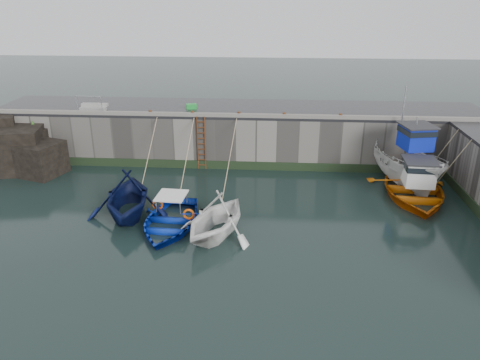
# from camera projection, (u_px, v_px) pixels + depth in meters

# --- Properties ---
(ground) EXTENTS (120.00, 120.00, 0.00)m
(ground) POSITION_uv_depth(u_px,v_px,m) (216.00, 257.00, 18.75)
(ground) COLOR black
(ground) RESTS_ON ground
(quay_back) EXTENTS (30.00, 5.00, 3.00)m
(quay_back) POSITION_uv_depth(u_px,v_px,m) (238.00, 133.00, 29.73)
(quay_back) COLOR slate
(quay_back) RESTS_ON ground
(road_back) EXTENTS (30.00, 5.00, 0.16)m
(road_back) POSITION_uv_depth(u_px,v_px,m) (238.00, 109.00, 29.14)
(road_back) COLOR black
(road_back) RESTS_ON quay_back
(kerb_back) EXTENTS (30.00, 0.30, 0.20)m
(kerb_back) POSITION_uv_depth(u_px,v_px,m) (235.00, 115.00, 26.90)
(kerb_back) COLOR slate
(kerb_back) RESTS_ON road_back
(algae_back) EXTENTS (30.00, 0.08, 0.50)m
(algae_back) POSITION_uv_depth(u_px,v_px,m) (235.00, 165.00, 27.86)
(algae_back) COLOR black
(algae_back) RESTS_ON ground
(rock_outcrop) EXTENTS (5.85, 4.24, 3.41)m
(rock_outcrop) POSITION_uv_depth(u_px,v_px,m) (16.00, 149.00, 27.54)
(rock_outcrop) COLOR black
(rock_outcrop) RESTS_ON ground
(ladder) EXTENTS (0.51, 0.08, 3.20)m
(ladder) POSITION_uv_depth(u_px,v_px,m) (201.00, 143.00, 27.44)
(ladder) COLOR #3F1E0F
(ladder) RESTS_ON ground
(boat_near_white) EXTENTS (4.81, 5.34, 2.48)m
(boat_near_white) POSITION_uv_depth(u_px,v_px,m) (129.00, 214.00, 22.34)
(boat_near_white) COLOR #091038
(boat_near_white) RESTS_ON ground
(boat_near_white_rope) EXTENTS (0.04, 4.72, 3.10)m
(boat_near_white_rope) POSITION_uv_depth(u_px,v_px,m) (152.00, 179.00, 26.47)
(boat_near_white_rope) COLOR tan
(boat_near_white_rope) RESTS_ON ground
(boat_near_blue) EXTENTS (3.81, 5.11, 1.01)m
(boat_near_blue) POSITION_uv_depth(u_px,v_px,m) (170.00, 226.00, 21.24)
(boat_near_blue) COLOR #0B2BAE
(boat_near_blue) RESTS_ON ground
(boat_near_blue_rope) EXTENTS (0.04, 5.61, 3.10)m
(boat_near_blue_rope) POSITION_uv_depth(u_px,v_px,m) (189.00, 184.00, 25.85)
(boat_near_blue_rope) COLOR tan
(boat_near_blue_rope) RESTS_ON ground
(boat_near_blacktrim) EXTENTS (5.08, 5.41, 2.28)m
(boat_near_blacktrim) POSITION_uv_depth(u_px,v_px,m) (216.00, 235.00, 20.46)
(boat_near_blacktrim) COLOR white
(boat_near_blacktrim) RESTS_ON ground
(boat_near_blacktrim_rope) EXTENTS (0.04, 6.23, 3.10)m
(boat_near_blacktrim_rope) POSITION_uv_depth(u_px,v_px,m) (228.00, 187.00, 25.39)
(boat_near_blacktrim_rope) COLOR tan
(boat_near_blacktrim_rope) RESTS_ON ground
(boat_far_white) EXTENTS (3.76, 7.06, 5.59)m
(boat_far_white) POSITION_uv_depth(u_px,v_px,m) (407.00, 165.00, 25.47)
(boat_far_white) COLOR silver
(boat_far_white) RESTS_ON ground
(boat_far_orange) EXTENTS (4.78, 6.44, 4.28)m
(boat_far_orange) POSITION_uv_depth(u_px,v_px,m) (413.00, 189.00, 24.15)
(boat_far_orange) COLOR #D8660B
(boat_far_orange) RESTS_ON ground
(fish_crate) EXTENTS (0.71, 0.53, 0.31)m
(fish_crate) POSITION_uv_depth(u_px,v_px,m) (191.00, 106.00, 28.72)
(fish_crate) COLOR #1A9230
(fish_crate) RESTS_ON road_back
(railing) EXTENTS (1.60, 1.05, 1.00)m
(railing) POSITION_uv_depth(u_px,v_px,m) (94.00, 107.00, 28.44)
(railing) COLOR #A5A8AD
(railing) RESTS_ON road_back
(bollard_a) EXTENTS (0.18, 0.18, 0.28)m
(bollard_a) POSITION_uv_depth(u_px,v_px,m) (150.00, 113.00, 27.30)
(bollard_a) COLOR #3F1E0F
(bollard_a) RESTS_ON road_back
(bollard_b) EXTENTS (0.18, 0.18, 0.28)m
(bollard_b) POSITION_uv_depth(u_px,v_px,m) (193.00, 113.00, 27.14)
(bollard_b) COLOR #3F1E0F
(bollard_b) RESTS_ON road_back
(bollard_c) EXTENTS (0.18, 0.18, 0.28)m
(bollard_c) POSITION_uv_depth(u_px,v_px,m) (239.00, 114.00, 26.96)
(bollard_c) COLOR #3F1E0F
(bollard_c) RESTS_ON road_back
(bollard_d) EXTENTS (0.18, 0.18, 0.28)m
(bollard_d) POSITION_uv_depth(u_px,v_px,m) (284.00, 115.00, 26.79)
(bollard_d) COLOR #3F1E0F
(bollard_d) RESTS_ON road_back
(bollard_e) EXTENTS (0.18, 0.18, 0.28)m
(bollard_e) POSITION_uv_depth(u_px,v_px,m) (341.00, 116.00, 26.59)
(bollard_e) COLOR #3F1E0F
(bollard_e) RESTS_ON road_back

